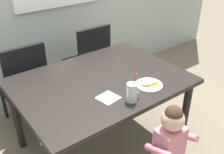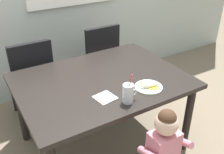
{
  "view_description": "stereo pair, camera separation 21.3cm",
  "coord_description": "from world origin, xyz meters",
  "px_view_note": "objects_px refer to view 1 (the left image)",
  "views": [
    {
      "loc": [
        -1.12,
        -1.63,
        1.89
      ],
      "look_at": [
        0.04,
        -0.11,
        0.81
      ],
      "focal_mm": 41.95,
      "sensor_mm": 36.0,
      "label": 1
    },
    {
      "loc": [
        -0.95,
        -1.75,
        1.89
      ],
      "look_at": [
        0.04,
        -0.11,
        0.81
      ],
      "focal_mm": 41.95,
      "sensor_mm": 36.0,
      "label": 2
    }
  ],
  "objects_px": {
    "dining_chair_left": "(25,81)",
    "toddler_standing": "(170,141)",
    "dining_table": "(101,88)",
    "milk_cup": "(132,93)",
    "snack_plate": "(149,85)",
    "peeled_banana": "(150,83)",
    "dining_chair_right": "(90,59)",
    "paper_napkin": "(108,98)"
  },
  "relations": [
    {
      "from": "dining_chair_right",
      "to": "toddler_standing",
      "type": "xyz_separation_m",
      "value": [
        -0.29,
        -1.53,
        -0.02
      ]
    },
    {
      "from": "dining_chair_right",
      "to": "toddler_standing",
      "type": "distance_m",
      "value": 1.56
    },
    {
      "from": "paper_napkin",
      "to": "dining_chair_left",
      "type": "bearing_deg",
      "value": 107.37
    },
    {
      "from": "milk_cup",
      "to": "dining_chair_left",
      "type": "bearing_deg",
      "value": 110.77
    },
    {
      "from": "dining_chair_right",
      "to": "milk_cup",
      "type": "relative_size",
      "value": 3.83
    },
    {
      "from": "peeled_banana",
      "to": "milk_cup",
      "type": "bearing_deg",
      "value": -165.78
    },
    {
      "from": "dining_chair_left",
      "to": "peeled_banana",
      "type": "bearing_deg",
      "value": 122.92
    },
    {
      "from": "dining_table",
      "to": "toddler_standing",
      "type": "relative_size",
      "value": 1.74
    },
    {
      "from": "paper_napkin",
      "to": "milk_cup",
      "type": "bearing_deg",
      "value": -49.12
    },
    {
      "from": "toddler_standing",
      "to": "peeled_banana",
      "type": "relative_size",
      "value": 4.78
    },
    {
      "from": "dining_table",
      "to": "milk_cup",
      "type": "xyz_separation_m",
      "value": [
        -0.0,
        -0.41,
        0.15
      ]
    },
    {
      "from": "snack_plate",
      "to": "paper_napkin",
      "type": "distance_m",
      "value": 0.39
    },
    {
      "from": "milk_cup",
      "to": "dining_chair_right",
      "type": "bearing_deg",
      "value": 72.03
    },
    {
      "from": "milk_cup",
      "to": "toddler_standing",
      "type": "bearing_deg",
      "value": -72.5
    },
    {
      "from": "peeled_banana",
      "to": "dining_chair_right",
      "type": "bearing_deg",
      "value": 83.73
    },
    {
      "from": "dining_chair_right",
      "to": "paper_napkin",
      "type": "bearing_deg",
      "value": 64.41
    },
    {
      "from": "toddler_standing",
      "to": "peeled_banana",
      "type": "height_order",
      "value": "toddler_standing"
    },
    {
      "from": "dining_chair_right",
      "to": "milk_cup",
      "type": "distance_m",
      "value": 1.29
    },
    {
      "from": "dining_chair_left",
      "to": "dining_table",
      "type": "bearing_deg",
      "value": 120.5
    },
    {
      "from": "snack_plate",
      "to": "peeled_banana",
      "type": "bearing_deg",
      "value": -80.41
    },
    {
      "from": "dining_table",
      "to": "dining_chair_left",
      "type": "relative_size",
      "value": 1.52
    },
    {
      "from": "dining_table",
      "to": "snack_plate",
      "type": "relative_size",
      "value": 6.34
    },
    {
      "from": "dining_chair_left",
      "to": "peeled_banana",
      "type": "height_order",
      "value": "dining_chair_left"
    },
    {
      "from": "toddler_standing",
      "to": "dining_chair_left",
      "type": "bearing_deg",
      "value": 110.05
    },
    {
      "from": "dining_chair_left",
      "to": "snack_plate",
      "type": "relative_size",
      "value": 4.17
    },
    {
      "from": "snack_plate",
      "to": "peeled_banana",
      "type": "height_order",
      "value": "peeled_banana"
    },
    {
      "from": "milk_cup",
      "to": "snack_plate",
      "type": "relative_size",
      "value": 1.09
    },
    {
      "from": "dining_table",
      "to": "peeled_banana",
      "type": "relative_size",
      "value": 8.31
    },
    {
      "from": "dining_chair_left",
      "to": "toddler_standing",
      "type": "relative_size",
      "value": 1.15
    },
    {
      "from": "toddler_standing",
      "to": "snack_plate",
      "type": "xyz_separation_m",
      "value": [
        0.16,
        0.41,
        0.23
      ]
    },
    {
      "from": "dining_chair_left",
      "to": "milk_cup",
      "type": "xyz_separation_m",
      "value": [
        0.44,
        -1.15,
        0.28
      ]
    },
    {
      "from": "toddler_standing",
      "to": "snack_plate",
      "type": "distance_m",
      "value": 0.5
    },
    {
      "from": "dining_table",
      "to": "toddler_standing",
      "type": "xyz_separation_m",
      "value": [
        0.1,
        -0.74,
        -0.14
      ]
    },
    {
      "from": "dining_table",
      "to": "paper_napkin",
      "type": "distance_m",
      "value": 0.31
    },
    {
      "from": "snack_plate",
      "to": "dining_chair_right",
      "type": "bearing_deg",
      "value": 83.54
    },
    {
      "from": "milk_cup",
      "to": "snack_plate",
      "type": "height_order",
      "value": "milk_cup"
    },
    {
      "from": "dining_chair_right",
      "to": "paper_napkin",
      "type": "relative_size",
      "value": 6.4
    },
    {
      "from": "dining_chair_left",
      "to": "dining_chair_right",
      "type": "bearing_deg",
      "value": -176.41
    },
    {
      "from": "paper_napkin",
      "to": "peeled_banana",
      "type": "bearing_deg",
      "value": -10.46
    },
    {
      "from": "dining_chair_right",
      "to": "snack_plate",
      "type": "relative_size",
      "value": 4.17
    },
    {
      "from": "snack_plate",
      "to": "paper_napkin",
      "type": "bearing_deg",
      "value": 171.45
    },
    {
      "from": "peeled_banana",
      "to": "paper_napkin",
      "type": "distance_m",
      "value": 0.39
    }
  ]
}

